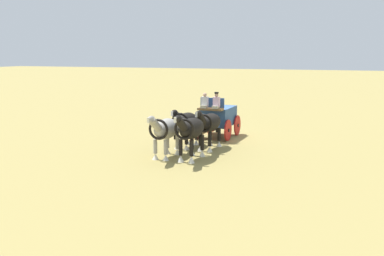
{
  "coord_description": "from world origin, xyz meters",
  "views": [
    {
      "loc": [
        26.02,
        8.18,
        5.0
      ],
      "look_at": [
        4.32,
        -0.05,
        1.2
      ],
      "focal_mm": 43.44,
      "sensor_mm": 36.0,
      "label": 1
    }
  ],
  "objects": [
    {
      "name": "draft_horse_lead_near",
      "position": [
        6.15,
        0.58,
        1.42
      ],
      "size": [
        3.1,
        1.0,
        2.3
      ],
      "color": "black",
      "rests_on": "ground"
    },
    {
      "name": "ground_plane",
      "position": [
        0.0,
        0.0,
        0.0
      ],
      "size": [
        220.0,
        220.0,
        0.0
      ],
      "primitive_type": "plane",
      "color": "#9E8C4C"
    },
    {
      "name": "show_wagon",
      "position": [
        0.16,
        -0.0,
        1.22
      ],
      "size": [
        5.4,
        1.97,
        2.81
      ],
      "color": "#2D4C7A",
      "rests_on": "ground"
    },
    {
      "name": "draft_horse_rear_near",
      "position": [
        3.56,
        0.61,
        1.34
      ],
      "size": [
        3.25,
        0.96,
        2.21
      ],
      "color": "black",
      "rests_on": "ground"
    },
    {
      "name": "draft_horse_rear_off",
      "position": [
        3.54,
        -0.69,
        1.32
      ],
      "size": [
        3.08,
        0.98,
        2.19
      ],
      "color": "black",
      "rests_on": "ground"
    },
    {
      "name": "draft_horse_lead_off",
      "position": [
        6.14,
        -0.72,
        1.34
      ],
      "size": [
        3.04,
        1.0,
        2.21
      ],
      "color": "#9E998E",
      "rests_on": "ground"
    }
  ]
}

